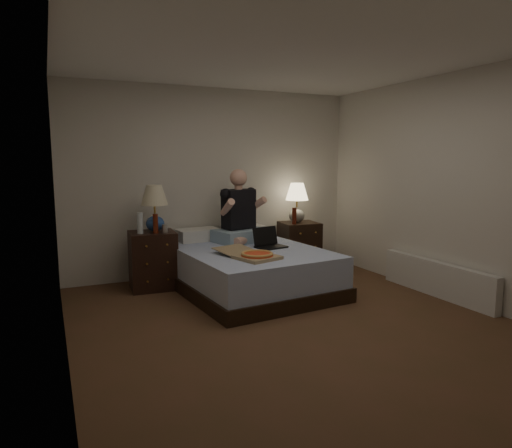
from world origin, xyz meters
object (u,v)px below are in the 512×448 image
nightstand_left (153,260)px  water_bottle (140,223)px  pizza_box (257,255)px  bed (248,269)px  radiator (437,279)px  laptop (271,238)px  beer_bottle_left (156,224)px  person (241,206)px  nightstand_right (299,245)px  soda_can (165,229)px  lamp_right (297,203)px  lamp_left (155,208)px  beer_bottle_right (294,216)px

nightstand_left → water_bottle: 0.50m
nightstand_left → pizza_box: (0.88, -1.11, 0.20)m
bed → water_bottle: (-1.17, 0.46, 0.57)m
bed → radiator: 2.19m
laptop → pizza_box: 0.64m
bed → beer_bottle_left: bearing=152.6°
person → pizza_box: bearing=-116.8°
nightstand_right → radiator: nightstand_right is taller
soda_can → nightstand_left: bearing=136.0°
lamp_right → pizza_box: 1.81m
bed → water_bottle: water_bottle is taller
nightstand_right → person: person is taller
lamp_left → beer_bottle_left: (-0.03, -0.15, -0.17)m
person → nightstand_left: bearing=161.9°
bed → pizza_box: (-0.14, -0.58, 0.29)m
beer_bottle_right → person: size_ratio=0.25×
nightstand_right → lamp_right: 0.61m
beer_bottle_left → person: size_ratio=0.25×
person → laptop: (0.17, -0.53, -0.35)m
person → radiator: size_ratio=0.58×
bed → beer_bottle_left: size_ratio=8.80×
lamp_right → nightstand_right: bearing=-13.5°
laptop → radiator: 1.96m
nightstand_left → beer_bottle_right: size_ratio=3.02×
beer_bottle_right → lamp_left: bearing=-179.6°
lamp_right → person: (-0.97, -0.26, 0.02)m
laptop → bed: bearing=148.8°
laptop → nightstand_left: bearing=142.1°
nightstand_left → lamp_right: (2.09, 0.17, 0.60)m
lamp_right → lamp_left: bearing=-175.9°
bed → soda_can: (-0.89, 0.41, 0.49)m
bed → nightstand_right: nightstand_right is taller
water_bottle → lamp_right: bearing=6.3°
nightstand_right → radiator: bearing=-61.8°
soda_can → beer_bottle_right: bearing=5.0°
bed → beer_bottle_right: 1.23m
soda_can → beer_bottle_right: beer_bottle_right is taller
soda_can → pizza_box: soda_can is taller
lamp_right → beer_bottle_left: lamp_right is taller
beer_bottle_right → person: 0.89m
water_bottle → beer_bottle_left: water_bottle is taller
person → laptop: size_ratio=2.74×
nightstand_left → laptop: 1.46m
pizza_box → beer_bottle_right: bearing=30.5°
nightstand_right → lamp_left: (-2.09, -0.14, 0.64)m
bed → lamp_left: 1.33m
lamp_right → laptop: 1.18m
beer_bottle_left → pizza_box: beer_bottle_left is taller
bed → nightstand_right: size_ratio=3.04×
beer_bottle_left → water_bottle: bearing=165.6°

